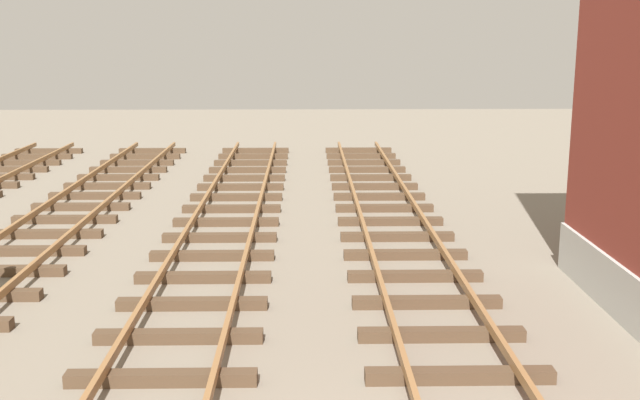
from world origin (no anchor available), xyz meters
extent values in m
cube|color=#4C3826|center=(0.71, 3.52, 0.09)|extent=(2.50, 0.24, 0.18)
cube|color=#4C3826|center=(0.71, 4.93, 0.09)|extent=(2.50, 0.24, 0.18)
cube|color=#4C3826|center=(0.71, 6.34, 0.09)|extent=(2.50, 0.24, 0.18)
cube|color=#4C3826|center=(0.71, 7.75, 0.09)|extent=(2.50, 0.24, 0.18)
cube|color=#4C3826|center=(0.71, 9.16, 0.09)|extent=(2.50, 0.24, 0.18)
cube|color=#4C3826|center=(0.71, 10.57, 0.09)|extent=(2.50, 0.24, 0.18)
cube|color=#4C3826|center=(0.71, 11.98, 0.09)|extent=(2.50, 0.24, 0.18)
cube|color=#4C3826|center=(0.71, 13.39, 0.09)|extent=(2.50, 0.24, 0.18)
cube|color=#4C3826|center=(0.71, 14.79, 0.09)|extent=(2.50, 0.24, 0.18)
cube|color=#4C3826|center=(0.71, 16.20, 0.09)|extent=(2.50, 0.24, 0.18)
cube|color=#4C3826|center=(0.71, 17.61, 0.09)|extent=(2.50, 0.24, 0.18)
cube|color=#4C3826|center=(0.71, 19.02, 0.09)|extent=(2.50, 0.24, 0.18)
cube|color=#4C3826|center=(0.71, 20.43, 0.09)|extent=(2.50, 0.24, 0.18)
cube|color=#4C3826|center=(0.71, 21.84, 0.09)|extent=(2.50, 0.24, 0.18)
cube|color=#4C3826|center=(0.71, 23.25, 0.09)|extent=(2.50, 0.24, 0.18)
cube|color=#4C3826|center=(-3.20, 3.52, 0.09)|extent=(2.50, 0.24, 0.18)
cube|color=#4C3826|center=(-3.20, 4.93, 0.09)|extent=(2.50, 0.24, 0.18)
cube|color=#4C3826|center=(-3.20, 6.34, 0.09)|extent=(2.50, 0.24, 0.18)
cube|color=#4C3826|center=(-3.20, 7.75, 0.09)|extent=(2.50, 0.24, 0.18)
cube|color=#4C3826|center=(-3.20, 9.16, 0.09)|extent=(2.50, 0.24, 0.18)
cube|color=#4C3826|center=(-3.20, 10.57, 0.09)|extent=(2.50, 0.24, 0.18)
cube|color=#4C3826|center=(-3.20, 11.98, 0.09)|extent=(2.50, 0.24, 0.18)
cube|color=#4C3826|center=(-3.20, 13.39, 0.09)|extent=(2.50, 0.24, 0.18)
cube|color=#4C3826|center=(-3.20, 14.79, 0.09)|extent=(2.50, 0.24, 0.18)
cube|color=#4C3826|center=(-3.20, 16.20, 0.09)|extent=(2.50, 0.24, 0.18)
cube|color=#4C3826|center=(-3.20, 17.61, 0.09)|extent=(2.50, 0.24, 0.18)
cube|color=#4C3826|center=(-3.20, 19.02, 0.09)|extent=(2.50, 0.24, 0.18)
cube|color=#4C3826|center=(-3.20, 20.43, 0.09)|extent=(2.50, 0.24, 0.18)
cube|color=#4C3826|center=(-3.20, 21.84, 0.09)|extent=(2.50, 0.24, 0.18)
cube|color=#4C3826|center=(-3.20, 23.25, 0.09)|extent=(2.50, 0.24, 0.18)
cube|color=#4C3826|center=(-7.11, 9.58, 0.09)|extent=(2.50, 0.24, 0.18)
cube|color=#4C3826|center=(-7.11, 10.95, 0.09)|extent=(2.50, 0.24, 0.18)
cube|color=#4C3826|center=(-7.11, 12.32, 0.09)|extent=(2.50, 0.24, 0.18)
cube|color=#4C3826|center=(-7.11, 13.69, 0.09)|extent=(2.50, 0.24, 0.18)
cube|color=#4C3826|center=(-7.11, 15.06, 0.09)|extent=(2.50, 0.24, 0.18)
cube|color=#4C3826|center=(-7.11, 16.42, 0.09)|extent=(2.50, 0.24, 0.18)
cube|color=#4C3826|center=(-7.11, 17.79, 0.09)|extent=(2.50, 0.24, 0.18)
cube|color=#4C3826|center=(-7.11, 19.16, 0.09)|extent=(2.50, 0.24, 0.18)
cube|color=#4C3826|center=(-7.11, 20.53, 0.09)|extent=(2.50, 0.24, 0.18)
cube|color=#4C3826|center=(-7.11, 21.90, 0.09)|extent=(2.50, 0.24, 0.18)
cube|color=#4C3826|center=(-7.11, 23.27, 0.09)|extent=(2.50, 0.24, 0.18)
cube|color=#4C3826|center=(-11.02, 19.29, 0.09)|extent=(2.50, 0.24, 0.18)
cube|color=#4C3826|center=(-11.02, 20.63, 0.09)|extent=(2.50, 0.24, 0.18)
cube|color=#4C3826|center=(-11.02, 21.96, 0.09)|extent=(2.50, 0.24, 0.18)
cube|color=#4C3826|center=(-11.02, 23.29, 0.09)|extent=(2.50, 0.24, 0.18)
camera|label=1|loc=(-1.30, -5.88, 4.52)|focal=43.45mm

